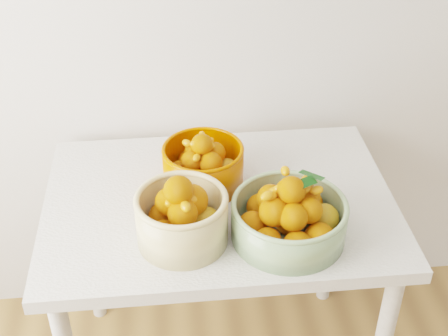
{
  "coord_description": "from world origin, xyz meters",
  "views": [
    {
      "loc": [
        -0.42,
        0.2,
        1.85
      ],
      "look_at": [
        -0.28,
        1.51,
        0.92
      ],
      "focal_mm": 50.0,
      "sensor_mm": 36.0,
      "label": 1
    }
  ],
  "objects_px": {
    "bowl_orange": "(203,165)",
    "bowl_green": "(289,217)",
    "table": "(219,224)",
    "bowl_cream": "(182,216)"
  },
  "relations": [
    {
      "from": "bowl_orange",
      "to": "bowl_green",
      "type": "bearing_deg",
      "value": -51.38
    },
    {
      "from": "bowl_cream",
      "to": "bowl_orange",
      "type": "bearing_deg",
      "value": 73.34
    },
    {
      "from": "bowl_green",
      "to": "bowl_orange",
      "type": "xyz_separation_m",
      "value": [
        -0.21,
        0.26,
        0.0
      ]
    },
    {
      "from": "table",
      "to": "bowl_orange",
      "type": "bearing_deg",
      "value": 116.89
    },
    {
      "from": "bowl_green",
      "to": "bowl_orange",
      "type": "relative_size",
      "value": 1.19
    },
    {
      "from": "table",
      "to": "bowl_green",
      "type": "bearing_deg",
      "value": -47.26
    },
    {
      "from": "bowl_orange",
      "to": "table",
      "type": "bearing_deg",
      "value": -63.11
    },
    {
      "from": "table",
      "to": "bowl_cream",
      "type": "relative_size",
      "value": 3.82
    },
    {
      "from": "bowl_green",
      "to": "table",
      "type": "bearing_deg",
      "value": 132.74
    },
    {
      "from": "table",
      "to": "bowl_cream",
      "type": "xyz_separation_m",
      "value": [
        -0.11,
        -0.16,
        0.17
      ]
    }
  ]
}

